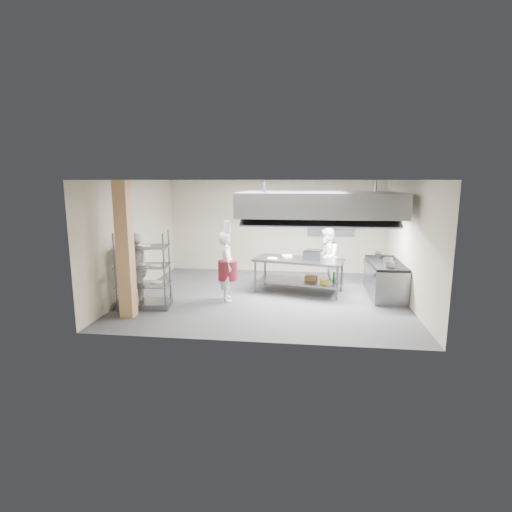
# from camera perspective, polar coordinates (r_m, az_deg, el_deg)

# --- Properties ---
(floor) EXTENTS (7.00, 7.00, 0.00)m
(floor) POSITION_cam_1_polar(r_m,az_deg,el_deg) (10.50, 1.47, -5.79)
(floor) COLOR #313133
(floor) RESTS_ON ground
(ceiling) EXTENTS (7.00, 7.00, 0.00)m
(ceiling) POSITION_cam_1_polar(r_m,az_deg,el_deg) (10.06, 1.55, 10.81)
(ceiling) COLOR silver
(ceiling) RESTS_ON wall_back
(wall_back) EXTENTS (7.00, 0.00, 7.00)m
(wall_back) POSITION_cam_1_polar(r_m,az_deg,el_deg) (13.14, 2.79, 4.25)
(wall_back) COLOR #ADA28A
(wall_back) RESTS_ON ground
(wall_left) EXTENTS (0.00, 6.00, 6.00)m
(wall_left) POSITION_cam_1_polar(r_m,az_deg,el_deg) (11.07, -16.85, 2.57)
(wall_left) COLOR #ADA28A
(wall_left) RESTS_ON ground
(wall_right) EXTENTS (0.00, 6.00, 6.00)m
(wall_right) POSITION_cam_1_polar(r_m,az_deg,el_deg) (10.44, 21.02, 1.83)
(wall_right) COLOR #ADA28A
(wall_right) RESTS_ON ground
(column) EXTENTS (0.30, 0.30, 3.00)m
(column) POSITION_cam_1_polar(r_m,az_deg,el_deg) (9.12, -18.18, 0.80)
(column) COLOR tan
(column) RESTS_ON floor
(exhaust_hood) EXTENTS (4.00, 2.50, 0.60)m
(exhaust_hood) POSITION_cam_1_polar(r_m,az_deg,el_deg) (10.44, 8.93, 7.39)
(exhaust_hood) COLOR gray
(exhaust_hood) RESTS_ON ceiling
(hood_strip_a) EXTENTS (1.60, 0.12, 0.04)m
(hood_strip_a) POSITION_cam_1_polar(r_m,az_deg,el_deg) (10.47, 3.93, 5.75)
(hood_strip_a) COLOR white
(hood_strip_a) RESTS_ON exhaust_hood
(hood_strip_b) EXTENTS (1.60, 0.12, 0.04)m
(hood_strip_b) POSITION_cam_1_polar(r_m,az_deg,el_deg) (10.53, 13.80, 5.49)
(hood_strip_b) COLOR white
(hood_strip_b) RESTS_ON exhaust_hood
(wall_shelf) EXTENTS (1.50, 0.28, 0.04)m
(wall_shelf) POSITION_cam_1_polar(r_m,az_deg,el_deg) (12.97, 10.71, 3.99)
(wall_shelf) COLOR gray
(wall_shelf) RESTS_ON wall_back
(island) EXTENTS (2.52, 1.49, 0.91)m
(island) POSITION_cam_1_polar(r_m,az_deg,el_deg) (10.87, 6.09, -2.79)
(island) COLOR gray
(island) RESTS_ON floor
(island_worktop) EXTENTS (2.52, 1.49, 0.06)m
(island_worktop) POSITION_cam_1_polar(r_m,az_deg,el_deg) (10.78, 6.13, -0.59)
(island_worktop) COLOR gray
(island_worktop) RESTS_ON island
(island_undershelf) EXTENTS (2.31, 1.35, 0.04)m
(island_undershelf) POSITION_cam_1_polar(r_m,az_deg,el_deg) (10.91, 6.07, -3.58)
(island_undershelf) COLOR slate
(island_undershelf) RESTS_ON island
(pass_rack) EXTENTS (1.30, 0.87, 1.82)m
(pass_rack) POSITION_cam_1_polar(r_m,az_deg,el_deg) (9.79, -15.79, -1.91)
(pass_rack) COLOR gray
(pass_rack) RESTS_ON floor
(cooking_range) EXTENTS (0.80, 2.00, 0.84)m
(cooking_range) POSITION_cam_1_polar(r_m,az_deg,el_deg) (11.03, 17.91, -3.24)
(cooking_range) COLOR slate
(cooking_range) RESTS_ON floor
(range_top) EXTENTS (0.78, 1.96, 0.06)m
(range_top) POSITION_cam_1_polar(r_m,az_deg,el_deg) (10.93, 18.04, -0.95)
(range_top) COLOR black
(range_top) RESTS_ON cooking_range
(chef_head) EXTENTS (0.59, 0.73, 1.75)m
(chef_head) POSITION_cam_1_polar(r_m,az_deg,el_deg) (10.00, -4.25, -1.49)
(chef_head) COLOR silver
(chef_head) RESTS_ON floor
(chef_line) EXTENTS (0.74, 0.89, 1.68)m
(chef_line) POSITION_cam_1_polar(r_m,az_deg,el_deg) (11.48, 10.09, -0.18)
(chef_line) COLOR white
(chef_line) RESTS_ON floor
(chef_plating) EXTENTS (0.63, 1.11, 1.78)m
(chef_plating) POSITION_cam_1_polar(r_m,az_deg,el_deg) (10.01, -16.49, -1.81)
(chef_plating) COLOR silver
(chef_plating) RESTS_ON floor
(griddle) EXTENTS (0.56, 0.49, 0.23)m
(griddle) POSITION_cam_1_polar(r_m,az_deg,el_deg) (10.75, 8.17, 0.13)
(griddle) COLOR slate
(griddle) RESTS_ON island_worktop
(wicker_basket) EXTENTS (0.36, 0.29, 0.13)m
(wicker_basket) POSITION_cam_1_polar(r_m,az_deg,el_deg) (10.91, 7.86, -3.14)
(wicker_basket) COLOR olive
(wicker_basket) RESTS_ON island_undershelf
(stockpot) EXTENTS (0.23, 0.23, 0.16)m
(stockpot) POSITION_cam_1_polar(r_m,az_deg,el_deg) (10.66, 18.32, -0.67)
(stockpot) COLOR gray
(stockpot) RESTS_ON range_top
(plate_stack) EXTENTS (0.28, 0.28, 0.05)m
(plate_stack) POSITION_cam_1_polar(r_m,az_deg,el_deg) (9.87, -15.69, -3.77)
(plate_stack) COLOR white
(plate_stack) RESTS_ON pass_rack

